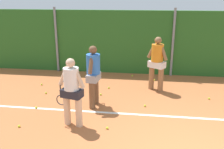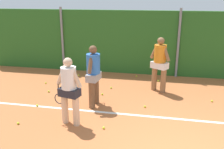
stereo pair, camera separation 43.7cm
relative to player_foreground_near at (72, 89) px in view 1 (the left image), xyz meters
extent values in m
plane|color=#B76638|center=(2.88, 0.63, -1.00)|extent=(26.17, 26.17, 0.00)
cube|color=#286023|center=(2.88, 4.78, 0.32)|extent=(17.01, 0.25, 2.65)
cylinder|color=gray|center=(-2.02, 4.60, 0.38)|extent=(0.10, 0.10, 2.77)
cylinder|color=gray|center=(2.88, 4.60, 0.38)|extent=(0.10, 0.10, 2.77)
cube|color=white|center=(2.88, 0.80, -1.00)|extent=(12.43, 0.10, 0.01)
cylinder|color=beige|center=(0.17, -0.04, -0.61)|extent=(0.17, 0.17, 0.78)
cylinder|color=beige|center=(-0.17, 0.04, -0.61)|extent=(0.17, 0.17, 0.78)
cube|color=#23232D|center=(0.00, 0.00, -0.11)|extent=(0.58, 0.42, 0.21)
cylinder|color=white|center=(0.00, 0.00, 0.27)|extent=(0.38, 0.38, 0.56)
sphere|color=beige|center=(0.00, 0.00, 0.67)|extent=(0.23, 0.23, 0.23)
cylinder|color=beige|center=(0.21, -0.05, 0.31)|extent=(0.31, 0.16, 0.53)
cylinder|color=beige|center=(-0.21, 0.05, 0.31)|extent=(0.31, 0.16, 0.53)
cylinder|color=black|center=(-0.30, 0.03, -0.06)|extent=(0.03, 0.03, 0.28)
torus|color=#26262B|center=(-0.30, 0.03, -0.33)|extent=(0.28, 0.09, 0.28)
cylinder|color=brown|center=(0.29, 1.04, -0.59)|extent=(0.18, 0.18, 0.82)
cylinder|color=brown|center=(0.32, 1.40, -0.59)|extent=(0.18, 0.18, 0.82)
cube|color=#99999E|center=(0.30, 1.22, -0.08)|extent=(0.37, 0.57, 0.22)
cylinder|color=blue|center=(0.30, 1.22, 0.32)|extent=(0.40, 0.40, 0.58)
sphere|color=brown|center=(0.30, 1.22, 0.74)|extent=(0.24, 0.24, 0.24)
cylinder|color=brown|center=(0.28, 0.99, 0.37)|extent=(0.13, 0.33, 0.54)
cylinder|color=brown|center=(0.32, 1.45, 0.37)|extent=(0.13, 0.33, 0.54)
cylinder|color=black|center=(0.28, 1.54, -0.02)|extent=(0.03, 0.03, 0.28)
torus|color=#26262B|center=(0.28, 1.54, -0.29)|extent=(0.05, 0.29, 0.28)
cylinder|color=#8C603D|center=(2.36, 2.72, -0.58)|extent=(0.19, 0.19, 0.83)
cylinder|color=#8C603D|center=(2.05, 2.91, -0.58)|extent=(0.19, 0.19, 0.83)
cube|color=white|center=(2.20, 2.81, -0.06)|extent=(0.64, 0.57, 0.22)
cylinder|color=orange|center=(2.20, 2.81, 0.35)|extent=(0.41, 0.41, 0.59)
sphere|color=#8C603D|center=(2.20, 2.81, 0.78)|extent=(0.24, 0.24, 0.24)
cylinder|color=#8C603D|center=(2.40, 2.69, 0.40)|extent=(0.31, 0.24, 0.57)
cylinder|color=#8C603D|center=(2.01, 2.94, 0.40)|extent=(0.31, 0.24, 0.57)
sphere|color=#CCDB33|center=(1.29, 4.23, -0.97)|extent=(0.07, 0.07, 0.07)
sphere|color=#CCDB33|center=(-1.53, 1.93, -0.97)|extent=(0.07, 0.07, 0.07)
sphere|color=#CCDB33|center=(-1.34, -0.32, -0.97)|extent=(0.07, 0.07, 0.07)
sphere|color=#CCDB33|center=(-2.02, 2.72, -0.97)|extent=(0.07, 0.07, 0.07)
sphere|color=#CCDB33|center=(3.90, 2.18, -0.97)|extent=(0.07, 0.07, 0.07)
sphere|color=#CCDB33|center=(0.91, -0.11, -0.97)|extent=(0.07, 0.07, 0.07)
sphere|color=#CCDB33|center=(-1.38, 0.79, -0.97)|extent=(0.07, 0.07, 0.07)
sphere|color=#CCDB33|center=(0.36, 2.06, -0.97)|extent=(0.07, 0.07, 0.07)
sphere|color=#CCDB33|center=(2.19, 3.81, -0.97)|extent=(0.07, 0.07, 0.07)
sphere|color=#CCDB33|center=(-1.10, 3.87, -0.97)|extent=(0.07, 0.07, 0.07)
sphere|color=#CCDB33|center=(0.53, 2.71, -0.97)|extent=(0.07, 0.07, 0.07)
sphere|color=#CCDB33|center=(1.85, 1.35, -0.97)|extent=(0.07, 0.07, 0.07)
camera|label=1|loc=(1.78, -5.60, 2.24)|focal=39.85mm
camera|label=2|loc=(2.21, -5.53, 2.24)|focal=39.85mm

